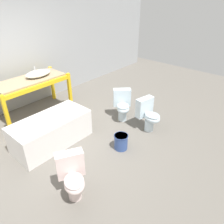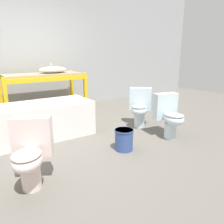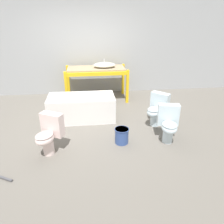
% 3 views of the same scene
% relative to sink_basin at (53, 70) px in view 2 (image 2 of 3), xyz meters
% --- Properties ---
extents(ground_plane, '(12.00, 12.00, 0.00)m').
position_rel_sink_basin_xyz_m(ground_plane, '(-0.55, -1.38, -0.97)').
color(ground_plane, '#666059').
extents(warehouse_wall_rear, '(10.80, 0.08, 3.20)m').
position_rel_sink_basin_xyz_m(warehouse_wall_rear, '(-0.55, 0.65, 0.63)').
color(warehouse_wall_rear, '#9EA0A3').
rests_on(warehouse_wall_rear, ground_plane).
extents(shelving_rack, '(1.68, 0.80, 0.90)m').
position_rel_sink_basin_xyz_m(shelving_rack, '(-0.23, 0.02, -0.21)').
color(shelving_rack, yellow).
rests_on(shelving_rack, ground_plane).
extents(sink_basin, '(0.59, 0.38, 0.22)m').
position_rel_sink_basin_xyz_m(sink_basin, '(0.00, 0.00, 0.00)').
color(sink_basin, silver).
rests_on(sink_basin, shelving_rack).
extents(bathtub_main, '(1.48, 0.71, 0.56)m').
position_rel_sink_basin_xyz_m(bathtub_main, '(-0.63, -1.25, -0.65)').
color(bathtub_main, white).
rests_on(bathtub_main, ground_plane).
extents(toilet_near, '(0.53, 0.59, 0.70)m').
position_rel_sink_basin_xyz_m(toilet_near, '(-1.17, -2.52, -0.60)').
color(toilet_near, silver).
rests_on(toilet_near, ground_plane).
extents(toilet_far, '(0.43, 0.55, 0.70)m').
position_rel_sink_basin_xyz_m(toilet_far, '(0.99, -2.38, -0.60)').
color(toilet_far, silver).
rests_on(toilet_far, ground_plane).
extents(toilet_extra, '(0.59, 0.59, 0.70)m').
position_rel_sink_basin_xyz_m(toilet_extra, '(0.98, -1.70, -0.60)').
color(toilet_extra, silver).
rests_on(toilet_extra, ground_plane).
extents(bucket_white, '(0.27, 0.27, 0.30)m').
position_rel_sink_basin_xyz_m(bucket_white, '(0.12, -2.36, -0.81)').
color(bucket_white, '#334C8C').
rests_on(bucket_white, ground_plane).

